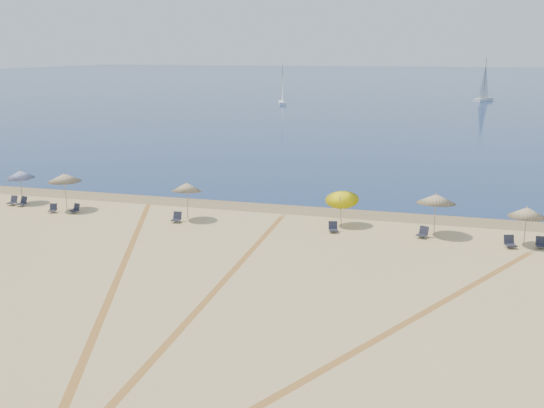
{
  "coord_description": "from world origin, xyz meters",
  "views": [
    {
      "loc": [
        10.08,
        -16.54,
        10.8
      ],
      "look_at": [
        0.0,
        20.0,
        1.3
      ],
      "focal_mm": 40.52,
      "sensor_mm": 36.0,
      "label": 1
    }
  ],
  "objects_px": {
    "umbrella_2": "(187,187)",
    "chair_0": "(13,201)",
    "umbrella_3": "(342,196)",
    "chair_8": "(541,243)",
    "umbrella_1": "(64,178)",
    "umbrella_0": "(20,174)",
    "chair_7": "(510,242)",
    "umbrella_5": "(527,212)",
    "chair_3": "(75,209)",
    "chair_6": "(423,233)",
    "umbrella_4": "(436,199)",
    "sailboat_1": "(484,88)",
    "chair_2": "(53,209)",
    "chair_4": "(177,218)",
    "chair_5": "(333,228)",
    "sailboat_0": "(282,92)",
    "chair_1": "(22,202)"
  },
  "relations": [
    {
      "from": "chair_0",
      "to": "chair_8",
      "type": "height_order",
      "value": "chair_0"
    },
    {
      "from": "chair_3",
      "to": "chair_6",
      "type": "xyz_separation_m",
      "value": [
        23.18,
        0.43,
        0.02
      ]
    },
    {
      "from": "umbrella_1",
      "to": "umbrella_4",
      "type": "xyz_separation_m",
      "value": [
        24.82,
        0.64,
        -0.06
      ]
    },
    {
      "from": "umbrella_1",
      "to": "chair_2",
      "type": "relative_size",
      "value": 3.83
    },
    {
      "from": "umbrella_4",
      "to": "chair_8",
      "type": "relative_size",
      "value": 3.94
    },
    {
      "from": "umbrella_3",
      "to": "chair_3",
      "type": "xyz_separation_m",
      "value": [
        -18.09,
        -1.69,
        -1.66
      ]
    },
    {
      "from": "umbrella_0",
      "to": "umbrella_4",
      "type": "bearing_deg",
      "value": -0.5
    },
    {
      "from": "umbrella_0",
      "to": "chair_7",
      "type": "bearing_deg",
      "value": -2.79
    },
    {
      "from": "chair_2",
      "to": "sailboat_1",
      "type": "xyz_separation_m",
      "value": [
        33.88,
        108.01,
        2.57
      ]
    },
    {
      "from": "umbrella_4",
      "to": "chair_6",
      "type": "relative_size",
      "value": 3.18
    },
    {
      "from": "sailboat_0",
      "to": "chair_5",
      "type": "bearing_deg",
      "value": -90.88
    },
    {
      "from": "umbrella_1",
      "to": "chair_7",
      "type": "relative_size",
      "value": 3.24
    },
    {
      "from": "sailboat_1",
      "to": "umbrella_3",
      "type": "bearing_deg",
      "value": -68.98
    },
    {
      "from": "umbrella_1",
      "to": "umbrella_3",
      "type": "xyz_separation_m",
      "value": [
        19.09,
        1.17,
        -0.37
      ]
    },
    {
      "from": "chair_4",
      "to": "chair_7",
      "type": "xyz_separation_m",
      "value": [
        20.3,
        0.12,
        0.01
      ]
    },
    {
      "from": "umbrella_4",
      "to": "sailboat_1",
      "type": "relative_size",
      "value": 0.28
    },
    {
      "from": "umbrella_1",
      "to": "chair_2",
      "type": "bearing_deg",
      "value": -123.14
    },
    {
      "from": "umbrella_4",
      "to": "chair_6",
      "type": "xyz_separation_m",
      "value": [
        -0.63,
        -0.73,
        -1.95
      ]
    },
    {
      "from": "chair_7",
      "to": "chair_8",
      "type": "relative_size",
      "value": 1.24
    },
    {
      "from": "chair_1",
      "to": "sailboat_1",
      "type": "height_order",
      "value": "sailboat_1"
    },
    {
      "from": "chair_7",
      "to": "sailboat_1",
      "type": "relative_size",
      "value": 0.09
    },
    {
      "from": "umbrella_1",
      "to": "chair_3",
      "type": "distance_m",
      "value": 2.32
    },
    {
      "from": "umbrella_3",
      "to": "chair_7",
      "type": "height_order",
      "value": "umbrella_3"
    },
    {
      "from": "chair_5",
      "to": "chair_0",
      "type": "bearing_deg",
      "value": 161.46
    },
    {
      "from": "umbrella_3",
      "to": "chair_2",
      "type": "bearing_deg",
      "value": -174.19
    },
    {
      "from": "umbrella_5",
      "to": "chair_3",
      "type": "bearing_deg",
      "value": -179.25
    },
    {
      "from": "sailboat_0",
      "to": "sailboat_1",
      "type": "relative_size",
      "value": 0.85
    },
    {
      "from": "chair_6",
      "to": "chair_8",
      "type": "relative_size",
      "value": 1.24
    },
    {
      "from": "chair_7",
      "to": "chair_2",
      "type": "bearing_deg",
      "value": 162.27
    },
    {
      "from": "chair_0",
      "to": "sailboat_0",
      "type": "relative_size",
      "value": 0.09
    },
    {
      "from": "umbrella_1",
      "to": "chair_1",
      "type": "height_order",
      "value": "umbrella_1"
    },
    {
      "from": "umbrella_2",
      "to": "chair_0",
      "type": "distance_m",
      "value": 13.82
    },
    {
      "from": "chair_1",
      "to": "chair_8",
      "type": "height_order",
      "value": "chair_1"
    },
    {
      "from": "chair_5",
      "to": "umbrella_5",
      "type": "bearing_deg",
      "value": -15.7
    },
    {
      "from": "chair_4",
      "to": "chair_5",
      "type": "bearing_deg",
      "value": -0.87
    },
    {
      "from": "chair_1",
      "to": "chair_5",
      "type": "xyz_separation_m",
      "value": [
        22.58,
        -0.57,
        -0.01
      ]
    },
    {
      "from": "umbrella_1",
      "to": "sailboat_1",
      "type": "bearing_deg",
      "value": 72.72
    },
    {
      "from": "chair_4",
      "to": "umbrella_3",
      "type": "bearing_deg",
      "value": 7.56
    },
    {
      "from": "chair_8",
      "to": "umbrella_5",
      "type": "bearing_deg",
      "value": 161.94
    },
    {
      "from": "chair_3",
      "to": "chair_8",
      "type": "xyz_separation_m",
      "value": [
        29.66,
        0.15,
        0.01
      ]
    },
    {
      "from": "chair_4",
      "to": "chair_8",
      "type": "distance_m",
      "value": 21.99
    },
    {
      "from": "umbrella_2",
      "to": "chair_0",
      "type": "height_order",
      "value": "umbrella_2"
    },
    {
      "from": "chair_4",
      "to": "chair_5",
      "type": "height_order",
      "value": "chair_4"
    },
    {
      "from": "umbrella_4",
      "to": "umbrella_2",
      "type": "bearing_deg",
      "value": -177.41
    },
    {
      "from": "chair_4",
      "to": "sailboat_1",
      "type": "relative_size",
      "value": 0.07
    },
    {
      "from": "umbrella_3",
      "to": "chair_4",
      "type": "distance_m",
      "value": 10.73
    },
    {
      "from": "chair_6",
      "to": "umbrella_3",
      "type": "bearing_deg",
      "value": -171.08
    },
    {
      "from": "umbrella_3",
      "to": "chair_8",
      "type": "distance_m",
      "value": 11.79
    },
    {
      "from": "umbrella_4",
      "to": "umbrella_0",
      "type": "bearing_deg",
      "value": 179.5
    },
    {
      "from": "umbrella_0",
      "to": "chair_7",
      "type": "height_order",
      "value": "umbrella_0"
    }
  ]
}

